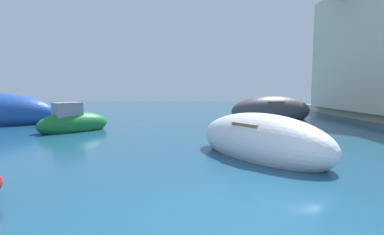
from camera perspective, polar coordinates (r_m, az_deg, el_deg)
ground at (r=4.51m, az=10.60°, el=-20.24°), size 80.00×80.00×0.00m
moored_boat_1 at (r=14.59m, az=-21.50°, el=-0.90°), size 3.24×3.02×1.56m
moored_boat_3 at (r=8.79m, az=12.90°, el=-4.40°), size 3.97×4.81×1.61m
moored_boat_5 at (r=19.13m, az=14.66°, el=1.17°), size 5.18×2.61×1.86m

